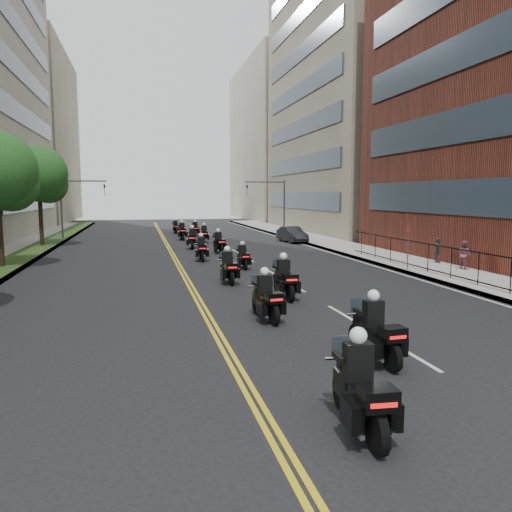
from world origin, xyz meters
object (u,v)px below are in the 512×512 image
at_px(motorcycle_2, 266,299).
at_px(motorcycle_10, 182,232).
at_px(motorcycle_0, 360,392).
at_px(motorcycle_6, 201,250).
at_px(motorcycle_3, 284,280).
at_px(parked_sedan, 292,234).
at_px(pedestrian_c, 438,250).
at_px(motorcycle_5, 243,258).
at_px(motorcycle_12, 176,227).
at_px(motorcycle_11, 195,229).
at_px(motorcycle_8, 192,239).
at_px(pedestrian_b, 465,255).
at_px(motorcycle_4, 228,269).
at_px(motorcycle_7, 219,243).
at_px(motorcycle_9, 204,235).
at_px(motorcycle_1, 376,334).

xyz_separation_m(motorcycle_2, motorcycle_10, (-0.23, 30.67, 0.03)).
relative_size(motorcycle_0, motorcycle_6, 1.06).
bearing_deg(motorcycle_3, parked_sedan, 71.76).
bearing_deg(parked_sedan, pedestrian_c, -81.24).
relative_size(motorcycle_3, pedestrian_c, 1.69).
distance_m(motorcycle_5, motorcycle_12, 26.96).
height_order(motorcycle_2, motorcycle_11, motorcycle_2).
bearing_deg(motorcycle_8, motorcycle_12, 98.48).
xyz_separation_m(motorcycle_2, pedestrian_b, (13.11, 7.81, 0.22)).
bearing_deg(motorcycle_4, motorcycle_0, -93.41).
distance_m(motorcycle_5, motorcycle_7, 7.77).
distance_m(motorcycle_3, pedestrian_b, 12.41).
relative_size(motorcycle_4, motorcycle_6, 1.00).
height_order(motorcycle_4, motorcycle_9, motorcycle_4).
xyz_separation_m(motorcycle_0, motorcycle_9, (1.75, 35.34, -0.05)).
relative_size(motorcycle_10, pedestrian_c, 1.67).
height_order(motorcycle_5, motorcycle_9, motorcycle_9).
bearing_deg(motorcycle_10, motorcycle_3, -87.50).
relative_size(motorcycle_3, motorcycle_7, 1.05).
relative_size(motorcycle_2, pedestrian_c, 1.62).
relative_size(motorcycle_12, parked_sedan, 0.53).
xyz_separation_m(motorcycle_5, motorcycle_7, (-0.16, 7.76, 0.08)).
bearing_deg(pedestrian_c, motorcycle_0, 162.10).
xyz_separation_m(motorcycle_4, pedestrian_b, (13.13, 0.60, 0.23)).
distance_m(motorcycle_1, parked_sedan, 31.65).
bearing_deg(pedestrian_c, motorcycle_2, 146.59).
bearing_deg(motorcycle_3, motorcycle_9, 90.14).
bearing_deg(motorcycle_1, motorcycle_2, 106.01).
height_order(motorcycle_2, motorcycle_7, motorcycle_2).
xyz_separation_m(motorcycle_1, motorcycle_6, (-1.89, 20.25, -0.02)).
height_order(motorcycle_8, motorcycle_11, motorcycle_8).
bearing_deg(motorcycle_8, motorcycle_11, 90.53).
bearing_deg(motorcycle_5, motorcycle_11, 90.16).
distance_m(motorcycle_0, motorcycle_10, 38.69).
xyz_separation_m(motorcycle_10, motorcycle_12, (-0.03, 7.89, -0.08)).
bearing_deg(motorcycle_8, motorcycle_1, -78.56).
bearing_deg(motorcycle_6, motorcycle_0, -88.11).
xyz_separation_m(motorcycle_0, motorcycle_12, (0.08, 46.57, -0.09)).
xyz_separation_m(motorcycle_4, pedestrian_c, (13.13, 3.13, 0.20)).
bearing_deg(motorcycle_5, parked_sedan, 62.71).
bearing_deg(motorcycle_9, pedestrian_c, -50.04).
distance_m(motorcycle_0, motorcycle_11, 42.98).
distance_m(motorcycle_10, motorcycle_11, 4.59).
height_order(motorcycle_6, motorcycle_11, motorcycle_6).
xyz_separation_m(motorcycle_2, motorcycle_4, (-0.02, 7.21, -0.00)).
xyz_separation_m(motorcycle_5, pedestrian_c, (11.50, -1.31, 0.28)).
bearing_deg(motorcycle_5, motorcycle_2, -98.01).
height_order(motorcycle_0, motorcycle_6, motorcycle_0).
bearing_deg(pedestrian_c, motorcycle_9, 52.87).
bearing_deg(motorcycle_5, motorcycle_6, 115.16).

